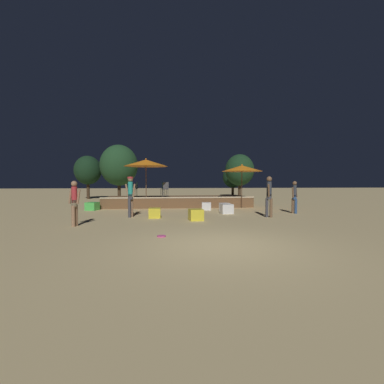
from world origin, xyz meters
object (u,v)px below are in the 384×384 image
Objects in this scene: patio_umbrella_0 at (146,163)px; cube_seat_3 at (206,206)px; cube_seat_5 at (225,207)px; background_tree_3 at (88,170)px; patio_umbrella_1 at (242,168)px; person_3 at (269,194)px; person_0 at (294,196)px; bistro_chair_1 at (164,187)px; cube_seat_0 at (227,209)px; person_2 at (130,194)px; background_tree_2 at (233,177)px; bistro_chair_0 at (136,188)px; person_1 at (74,202)px; cube_seat_1 at (92,206)px; cube_seat_4 at (155,213)px; background_tree_1 at (119,165)px; frisbee_disc at (161,236)px; bistro_chair_2 at (165,188)px; cube_seat_2 at (196,215)px; background_tree_0 at (240,170)px.

patio_umbrella_0 reaches higher than cube_seat_3.
background_tree_3 reaches higher than cube_seat_5.
patio_umbrella_1 is 1.45× the size of person_3.
patio_umbrella_0 reaches higher than person_0.
cube_seat_0 is at bearing 98.03° from bistro_chair_1.
person_2 reaches higher than cube_seat_5.
cube_seat_5 is (4.40, -1.84, -2.52)m from patio_umbrella_0.
bistro_chair_0 is at bearing -130.65° from background_tree_2.
background_tree_2 is (10.85, 18.61, 1.30)m from person_1.
bistro_chair_1 reaches higher than cube_seat_3.
cube_seat_0 reaches higher than cube_seat_1.
cube_seat_5 is (-1.45, -1.60, -2.22)m from patio_umbrella_1.
patio_umbrella_0 reaches higher than person_2.
bistro_chair_0 is at bearing 104.70° from cube_seat_4.
person_1 is 13.58m from background_tree_1.
frisbee_disc is 0.08× the size of background_tree_2.
cube_seat_1 is at bearing -1.93° from bistro_chair_2.
cube_seat_4 is at bearing -133.70° from cube_seat_3.
bistro_chair_1 is (3.21, 7.97, 0.36)m from person_1.
cube_seat_0 is at bearing -106.06° from background_tree_2.
person_1 is at bearing -139.29° from cube_seat_3.
cube_seat_3 is 0.64× the size of bistro_chair_2.
patio_umbrella_0 reaches higher than person_1.
bistro_chair_0 is at bearing 116.21° from cube_seat_2.
frisbee_disc is at bearing 64.50° from bistro_chair_1.
cube_seat_4 is 1.44m from person_2.
person_2 is (-8.16, -0.57, 0.19)m from person_0.
background_tree_1 is (-8.74, 11.82, 2.02)m from person_3.
person_0 is 10.26m from person_1.
background_tree_2 is at bearing 70.37° from cube_seat_2.
background_tree_0 is (5.98, 13.94, 2.53)m from cube_seat_2.
cube_seat_2 is 0.70× the size of bistro_chair_1.
person_3 reaches higher than cube_seat_4.
frisbee_disc is at bearing -67.87° from background_tree_3.
patio_umbrella_0 is 8.63m from frisbee_disc.
person_0 is at bearing 7.43° from cube_seat_4.
cube_seat_0 is 12.82m from background_tree_1.
background_tree_3 is at bearing -130.68° from person_2.
patio_umbrella_1 is at bearing 145.22° from person_2.
cube_seat_4 is 6.18m from bistro_chair_1.
frisbee_disc is at bearing -110.33° from background_tree_2.
background_tree_1 is at bearing 154.63° from person_3.
cube_seat_2 is 0.70× the size of bistro_chair_2.
bistro_chair_0 is 11.90m from background_tree_0.
background_tree_1 is (-5.31, 12.43, 2.83)m from cube_seat_2.
patio_umbrella_0 is at bearing 177.67° from patio_umbrella_1.
background_tree_3 is (-9.63, 10.65, 2.49)m from cube_seat_3.
background_tree_1 reaches higher than bistro_chair_1.
person_2 is 2.07× the size of bistro_chair_0.
cube_seat_4 is (-2.83, -2.96, 0.00)m from cube_seat_3.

